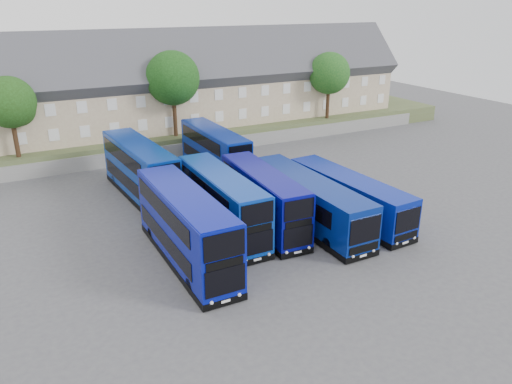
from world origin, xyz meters
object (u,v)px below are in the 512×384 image
at_px(dd_front_left, 186,229).
at_px(dd_front_mid, 222,204).
at_px(tree_west, 11,104).
at_px(tree_far, 335,63).
at_px(coach_east_a, 308,202).
at_px(tree_east, 330,75).
at_px(tree_mid, 174,80).

distance_m(dd_front_left, dd_front_mid, 4.91).
relative_size(tree_west, tree_far, 0.88).
bearing_deg(coach_east_a, tree_east, 51.48).
bearing_deg(coach_east_a, tree_far, 50.93).
bearing_deg(tree_west, dd_front_left, -70.84).
relative_size(tree_mid, tree_east, 1.12).
distance_m(dd_front_mid, coach_east_a, 6.58).
xyz_separation_m(dd_front_left, dd_front_mid, (3.86, 3.02, -0.15)).
bearing_deg(coach_east_a, dd_front_mid, 164.21).
xyz_separation_m(tree_east, tree_far, (6.00, 7.00, 0.34)).
bearing_deg(tree_east, dd_front_mid, -139.44).
height_order(dd_front_mid, tree_east, tree_east).
xyz_separation_m(tree_mid, tree_far, (26.00, 6.50, -0.34)).
height_order(tree_west, tree_mid, tree_mid).
relative_size(dd_front_mid, tree_east, 1.38).
bearing_deg(tree_west, dd_front_mid, -59.58).
height_order(dd_front_left, tree_far, tree_far).
bearing_deg(tree_mid, tree_west, -178.21).
distance_m(dd_front_mid, tree_west, 24.27).
distance_m(dd_front_left, tree_east, 36.79).
height_order(dd_front_left, dd_front_mid, dd_front_left).
xyz_separation_m(dd_front_left, tree_east, (27.82, 23.53, 5.04)).
bearing_deg(tree_mid, tree_east, -1.43).
height_order(dd_front_left, tree_mid, tree_mid).
distance_m(dd_front_mid, tree_mid, 22.17).
bearing_deg(tree_far, coach_east_a, -128.92).
bearing_deg(dd_front_left, dd_front_mid, 37.96).
xyz_separation_m(dd_front_mid, coach_east_a, (6.32, -1.77, -0.41)).
xyz_separation_m(dd_front_left, tree_west, (-8.18, 23.53, 4.70)).
distance_m(dd_front_mid, tree_east, 31.96).
distance_m(tree_east, tree_far, 9.23).
xyz_separation_m(coach_east_a, tree_mid, (-2.36, 22.78, 6.28)).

